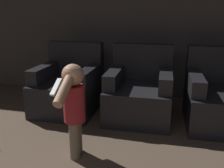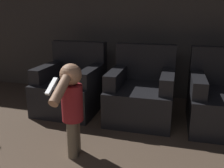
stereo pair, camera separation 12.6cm
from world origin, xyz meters
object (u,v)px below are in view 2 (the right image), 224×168
at_px(armchair_left, 72,87).
at_px(person_toddler, 72,103).
at_px(armchair_middle, 141,93).
at_px(armchair_right, 224,101).

distance_m(armchair_left, person_toddler, 1.26).
bearing_deg(armchair_middle, person_toddler, -114.61).
height_order(armchair_middle, armchair_right, same).
xyz_separation_m(armchair_left, armchair_right, (2.02, -0.00, 0.00)).
relative_size(armchair_right, person_toddler, 1.01).
bearing_deg(armchair_left, armchair_middle, -0.16).
relative_size(armchair_left, armchair_middle, 1.00).
bearing_deg(armchair_right, armchair_middle, 177.46).
height_order(armchair_left, armchair_middle, same).
relative_size(armchair_middle, armchair_right, 1.00).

